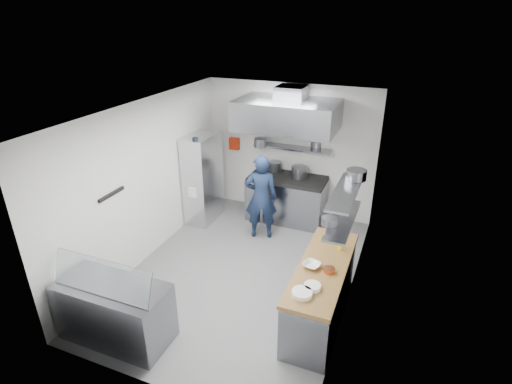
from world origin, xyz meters
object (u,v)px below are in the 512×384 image
at_px(gas_range, 287,199).
at_px(chef, 261,197).
at_px(wire_rack, 203,178).
at_px(display_case, 115,311).

relative_size(gas_range, chef, 0.95).
xyz_separation_m(gas_range, chef, (-0.25, -0.87, 0.40)).
height_order(gas_range, chef, chef).
bearing_deg(wire_rack, gas_range, 21.25).
relative_size(gas_range, display_case, 1.07).
bearing_deg(display_case, gas_range, 74.98).
bearing_deg(chef, gas_range, -125.08).
bearing_deg(gas_range, display_case, -105.02).
bearing_deg(wire_rack, chef, -9.64).
distance_m(chef, display_case, 3.37).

